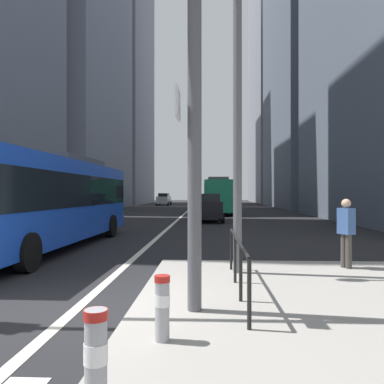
# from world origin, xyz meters

# --- Properties ---
(ground_plane) EXTENTS (160.00, 160.00, 0.00)m
(ground_plane) POSITION_xyz_m (0.00, 20.00, 0.00)
(ground_plane) COLOR black
(lane_centre_line) EXTENTS (0.20, 80.00, 0.01)m
(lane_centre_line) POSITION_xyz_m (0.00, 30.00, 0.01)
(lane_centre_line) COLOR beige
(lane_centre_line) RESTS_ON ground
(office_tower_left_mid) EXTENTS (13.79, 21.68, 41.65)m
(office_tower_left_mid) POSITION_xyz_m (-16.00, 39.32, 20.82)
(office_tower_left_mid) COLOR slate
(office_tower_left_mid) RESTS_ON ground
(office_tower_left_far) EXTENTS (13.56, 21.35, 50.78)m
(office_tower_left_far) POSITION_xyz_m (-16.00, 63.86, 25.39)
(office_tower_left_far) COLOR slate
(office_tower_left_far) RESTS_ON ground
(office_tower_right_mid) EXTENTS (11.10, 21.43, 34.68)m
(office_tower_right_mid) POSITION_xyz_m (17.00, 47.23, 17.34)
(office_tower_right_mid) COLOR slate
(office_tower_right_mid) RESTS_ON ground
(office_tower_right_far) EXTENTS (10.19, 21.81, 53.41)m
(office_tower_right_far) POSITION_xyz_m (17.00, 74.61, 26.70)
(office_tower_right_far) COLOR gray
(office_tower_right_far) RESTS_ON ground
(city_bus_blue_oncoming) EXTENTS (2.86, 11.98, 3.40)m
(city_bus_blue_oncoming) POSITION_xyz_m (-3.38, 6.78, 1.84)
(city_bus_blue_oncoming) COLOR blue
(city_bus_blue_oncoming) RESTS_ON ground
(city_bus_red_receding) EXTENTS (2.82, 11.77, 3.40)m
(city_bus_red_receding) POSITION_xyz_m (3.11, 30.61, 1.84)
(city_bus_red_receding) COLOR #198456
(city_bus_red_receding) RESTS_ON ground
(city_bus_red_distant) EXTENTS (2.77, 11.46, 3.40)m
(city_bus_red_distant) POSITION_xyz_m (3.13, 47.85, 1.84)
(city_bus_red_distant) COLOR #198456
(city_bus_red_distant) RESTS_ON ground
(car_oncoming_mid) EXTENTS (2.17, 4.30, 1.94)m
(car_oncoming_mid) POSITION_xyz_m (-4.82, 54.15, 0.99)
(car_oncoming_mid) COLOR silver
(car_oncoming_mid) RESTS_ON ground
(car_receding_near) EXTENTS (2.16, 4.21, 1.94)m
(car_receding_near) POSITION_xyz_m (2.24, 19.84, 0.99)
(car_receding_near) COLOR black
(car_receding_near) RESTS_ON ground
(traffic_signal_gantry) EXTENTS (6.14, 0.65, 6.00)m
(traffic_signal_gantry) POSITION_xyz_m (-0.01, -0.46, 4.11)
(traffic_signal_gantry) COLOR #515156
(traffic_signal_gantry) RESTS_ON median_island
(street_lamp_post) EXTENTS (5.50, 0.32, 8.00)m
(street_lamp_post) POSITION_xyz_m (2.93, 2.41, 5.28)
(street_lamp_post) COLOR #56565B
(street_lamp_post) RESTS_ON median_island
(bollard_left) EXTENTS (0.20, 0.20, 0.91)m
(bollard_left) POSITION_xyz_m (1.36, -3.42, 0.65)
(bollard_left) COLOR #99999E
(bollard_left) RESTS_ON median_island
(bollard_right) EXTENTS (0.20, 0.20, 0.81)m
(bollard_right) POSITION_xyz_m (1.68, -1.69, 0.60)
(bollard_right) COLOR #99999E
(bollard_right) RESTS_ON median_island
(pedestrian_railing) EXTENTS (0.06, 4.09, 0.98)m
(pedestrian_railing) POSITION_xyz_m (2.80, 0.75, 0.87)
(pedestrian_railing) COLOR black
(pedestrian_railing) RESTS_ON median_island
(pedestrian_waiting) EXTENTS (0.37, 0.44, 1.69)m
(pedestrian_waiting) POSITION_xyz_m (5.63, 3.08, 1.09)
(pedestrian_waiting) COLOR #423D38
(pedestrian_waiting) RESTS_ON median_island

